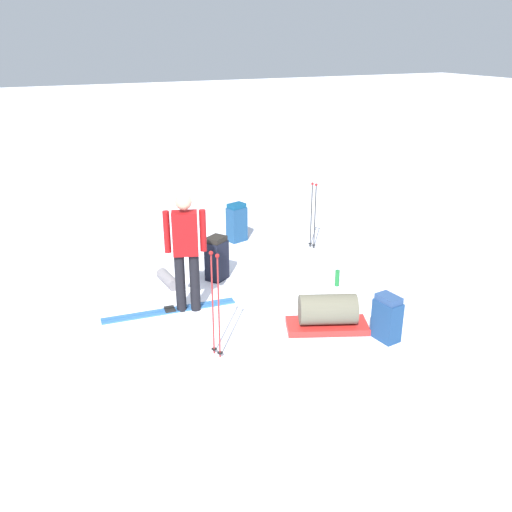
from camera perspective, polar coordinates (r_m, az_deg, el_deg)
The scene contains 11 objects.
ground_plane at distance 8.14m, azimuth 0.00°, elevation -4.58°, with size 80.00×80.00×0.00m, color white.
skier_standing at distance 7.53m, azimuth -7.26°, elevation 0.93°, with size 0.32×0.55×1.70m.
ski_pair_near at distance 7.91m, azimuth -8.89°, elevation -5.58°, with size 0.33×1.90×0.05m.
backpack_large_dark at distance 7.21m, azimuth 13.36°, elevation -6.26°, with size 0.37×0.27×0.61m.
backpack_bright at distance 8.71m, azimuth -4.07°, elevation -0.27°, with size 0.39×0.40×0.72m.
backpack_small_spare at distance 10.35m, azimuth -2.00°, elevation 3.45°, with size 0.33×0.39×0.73m.
ski_poles_planted_near at distance 6.48m, azimuth -4.20°, elevation -4.56°, with size 0.18×0.10×1.35m.
ski_poles_planted_far at distance 9.96m, azimuth 5.93°, elevation 4.54°, with size 0.16×0.10×1.21m.
gear_sled at distance 7.34m, azimuth 7.39°, elevation -5.93°, with size 0.82×1.16×0.49m.
sleeping_mat_rolled at distance 8.70m, azimuth -9.08°, elevation -2.39°, with size 0.18×0.18×0.55m, color slate.
thermos_bottle at distance 8.63m, azimuth 8.38°, elevation -2.27°, with size 0.07×0.07×0.26m, color #196B2D.
Camera 1 is at (6.61, -3.07, 3.62)m, focal length 38.75 mm.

